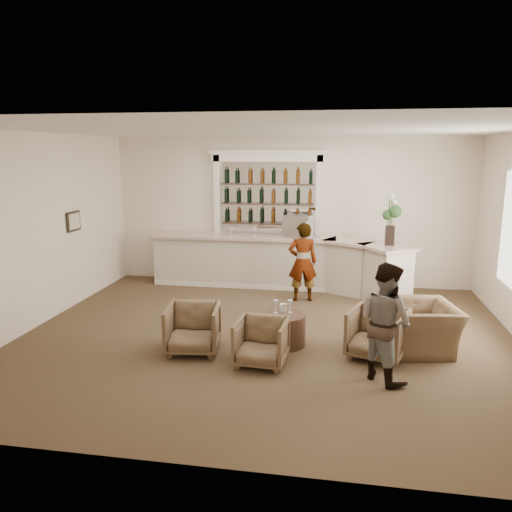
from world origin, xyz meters
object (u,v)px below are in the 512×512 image
Objects in this scene: cocktail_table at (283,329)px; sommelier at (303,262)px; armchair_center at (261,342)px; flower_vase at (391,216)px; armchair_right at (378,333)px; bar_counter at (280,263)px; guest at (385,322)px; armchair_far at (422,327)px; armchair_left at (193,328)px; espresso_machine at (298,227)px.

sommelier is at bearing 87.39° from cocktail_table.
flower_vase reaches higher than armchair_center.
bar_counter is at bearing 137.80° from armchair_right.
cocktail_table is 3.61m from flower_vase.
sommelier reaches higher than guest.
flower_vase reaches higher than cocktail_table.
guest is at bearing 100.63° from sommelier.
sommelier is at bearing -168.96° from flower_vase.
guest reaches higher than armchair_far.
armchair_left reaches higher than cocktail_table.
flower_vase is at bearing 179.98° from sommelier.
armchair_left is (-1.42, -2.91, -0.44)m from sommelier.
espresso_machine is (0.39, 0.00, 0.81)m from bar_counter.
espresso_machine reaches higher than guest.
armchair_left is (-2.76, 0.47, -0.43)m from guest.
guest is 4.55m from espresso_machine.
armchair_right is (1.64, 0.53, 0.04)m from armchair_center.
armchair_right is at bearing -2.55° from armchair_left.
armchair_left reaches higher than armchair_far.
armchair_far is at bearing 120.66° from sommelier.
armchair_far is at bearing 3.46° from armchair_left.
sommelier is at bearing -19.42° from guest.
armchair_right is (-0.03, 0.71, -0.43)m from guest.
cocktail_table is at bearing 78.53° from armchair_center.
sommelier is at bearing 56.42° from armchair_left.
cocktail_table is 0.81m from armchair_center.
armchair_far is 3.93m from espresso_machine.
espresso_machine reaches higher than cocktail_table.
espresso_machine is at bearing 91.20° from cocktail_table.
cocktail_table is 0.65× the size of armchair_far.
cocktail_table is 2.12m from armchair_far.
armchair_left is at bearing -155.22° from armchair_right.
cocktail_table is 3.47m from espresso_machine.
flower_vase reaches higher than guest.
cocktail_table is at bearing 15.43° from guest.
armchair_right reaches higher than armchair_left.
armchair_right is 3.97m from espresso_machine.
cocktail_table is at bearing -123.32° from flower_vase.
sommelier is at bearing -61.33° from espresso_machine.
sommelier is 1.96m from flower_vase.
espresso_machine reaches higher than armchair_right.
flower_vase is (2.02, 3.53, 1.39)m from armchair_center.
armchair_right is (1.43, -0.25, 0.12)m from cocktail_table.
bar_counter is 3.87m from armchair_left.
armchair_far is at bearing -83.34° from flower_vase.
bar_counter is 2.59m from flower_vase.
bar_counter is 4.66m from guest.
cocktail_table is 1.83m from guest.
bar_counter is 5.22× the size of armchair_far.
armchair_center is at bearing -119.83° from flower_vase.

